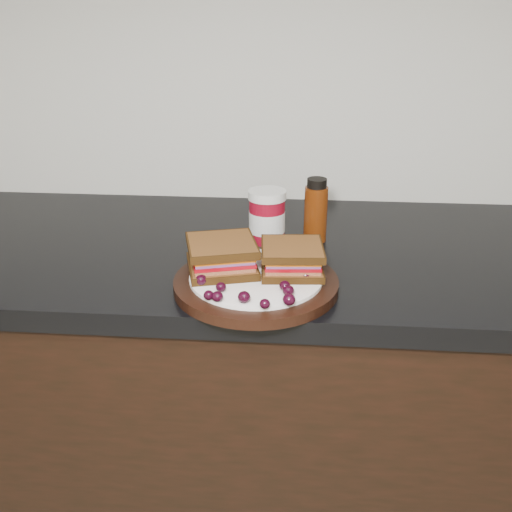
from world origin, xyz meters
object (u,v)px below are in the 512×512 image
(sandwich_left, at_px, (222,256))
(oil_bottle, at_px, (316,210))
(plate, at_px, (256,283))
(condiment_jar, at_px, (267,217))

(sandwich_left, relative_size, oil_bottle, 0.88)
(plate, height_order, sandwich_left, sandwich_left)
(plate, relative_size, sandwich_left, 2.44)
(plate, bearing_deg, oil_bottle, 65.67)
(sandwich_left, bearing_deg, oil_bottle, 37.10)
(plate, distance_m, condiment_jar, 0.21)
(sandwich_left, distance_m, condiment_jar, 0.20)
(oil_bottle, bearing_deg, plate, -114.33)
(plate, bearing_deg, condiment_jar, 88.47)
(condiment_jar, xyz_separation_m, oil_bottle, (0.10, 0.02, 0.01))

